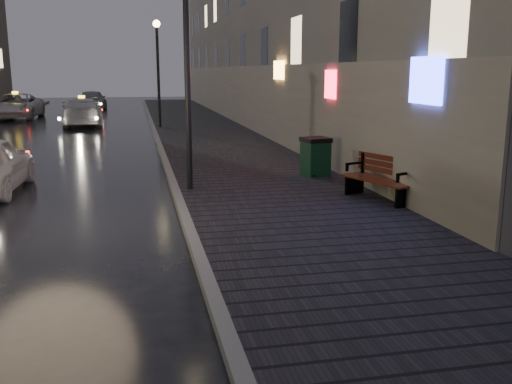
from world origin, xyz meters
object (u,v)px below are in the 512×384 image
bench (381,178)px  car_far (92,100)px  lamp_far (158,60)px  taxi_far (16,106)px  trash_bin (315,156)px  lamp_near (187,48)px  taxi_mid (82,112)px

bench → car_far: bearing=84.2°
lamp_far → taxi_far: (-8.55, 8.90, -2.71)m
trash_bin → taxi_far: bearing=105.9°
lamp_near → lamp_far: bearing=90.0°
bench → taxi_mid: size_ratio=0.39×
taxi_far → lamp_near: bearing=-69.0°
lamp_near → taxi_mid: lamp_near is taller
bench → car_far: (-8.43, 33.65, 0.14)m
lamp_near → taxi_far: lamp_near is taller
trash_bin → lamp_far: bearing=92.4°
bench → car_far: car_far is taller
trash_bin → car_far: size_ratio=0.23×
lamp_far → car_far: size_ratio=1.15×
taxi_far → taxi_mid: bearing=-50.7°
lamp_far → bench: lamp_far is taller
lamp_far → car_far: 16.38m
lamp_near → trash_bin: size_ratio=5.06×
taxi_far → car_far: size_ratio=1.22×
lamp_near → bench: 5.39m
lamp_far → taxi_far: size_ratio=0.94×
lamp_near → car_far: (-4.36, 31.56, -2.70)m
taxi_mid → taxi_far: size_ratio=0.93×
car_far → taxi_mid: bearing=94.6°
taxi_mid → car_far: (-0.31, 12.58, 0.03)m
trash_bin → taxi_mid: size_ratio=0.20×
lamp_far → trash_bin: bearing=-76.5°
lamp_near → lamp_far: size_ratio=1.00×
bench → taxi_far: taxi_far is taller
lamp_far → taxi_mid: 5.72m
trash_bin → car_far: 31.45m
lamp_near → bench: bearing=-27.1°
taxi_mid → car_far: size_ratio=1.13×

